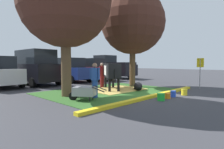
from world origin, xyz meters
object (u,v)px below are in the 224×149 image
(shade_tree_left, at_px, (65,1))
(suv_black, at_px, (36,67))
(cow_holstein, at_px, (111,71))
(calf_lying, at_px, (138,86))
(parking_sign, at_px, (200,67))
(person_visitor_near, at_px, (102,74))
(bucket_orange, at_px, (168,96))
(person_handler, at_px, (95,79))
(shade_tree_right, at_px, (133,23))
(bucket_blue, at_px, (173,94))
(bucket_green, at_px, (161,97))
(sedan_blue, at_px, (70,70))
(sedan_red, at_px, (92,69))
(pickup_truck_black, at_px, (111,67))
(wheelbarrow, at_px, (84,92))
(bucket_yellow, at_px, (184,92))

(shade_tree_left, bearing_deg, suv_black, 79.48)
(suv_black, bearing_deg, cow_holstein, -70.96)
(calf_lying, relative_size, parking_sign, 0.64)
(person_visitor_near, xyz_separation_m, bucket_orange, (-0.52, -4.84, -0.72))
(calf_lying, bearing_deg, person_handler, 179.59)
(parking_sign, bearing_deg, bucket_orange, -177.94)
(shade_tree_right, distance_m, person_visitor_near, 3.99)
(bucket_blue, bearing_deg, parking_sign, 2.12)
(person_handler, relative_size, bucket_green, 4.70)
(person_handler, height_order, sedan_blue, sedan_blue)
(cow_holstein, xyz_separation_m, person_handler, (-2.40, -1.29, -0.29))
(shade_tree_right, xyz_separation_m, person_handler, (-4.43, -1.29, -3.40))
(sedan_red, relative_size, pickup_truck_black, 0.82)
(calf_lying, height_order, sedan_red, sedan_red)
(bucket_green, bearing_deg, sedan_blue, 78.93)
(wheelbarrow, relative_size, bucket_orange, 5.50)
(wheelbarrow, distance_m, sedan_red, 9.69)
(calf_lying, relative_size, suv_black, 0.26)
(person_handler, distance_m, suv_black, 7.09)
(person_handler, distance_m, bucket_green, 2.99)
(person_visitor_near, relative_size, parking_sign, 0.84)
(cow_holstein, relative_size, pickup_truck_black, 0.50)
(calf_lying, distance_m, bucket_yellow, 2.62)
(suv_black, height_order, sedan_blue, suv_black)
(shade_tree_left, relative_size, suv_black, 1.42)
(person_visitor_near, bearing_deg, shade_tree_right, -31.73)
(shade_tree_left, relative_size, calf_lying, 5.49)
(shade_tree_left, distance_m, person_visitor_near, 5.01)
(shade_tree_left, relative_size, bucket_orange, 24.43)
(parking_sign, bearing_deg, person_handler, 160.96)
(bucket_green, height_order, pickup_truck_black, pickup_truck_black)
(cow_holstein, distance_m, bucket_yellow, 4.20)
(calf_lying, bearing_deg, shade_tree_left, 161.73)
(shade_tree_left, xyz_separation_m, shade_tree_right, (5.10, 0.01, -0.18))
(bucket_blue, bearing_deg, sedan_red, 72.18)
(person_visitor_near, height_order, sedan_red, sedan_red)
(bucket_orange, bearing_deg, person_handler, 131.13)
(shade_tree_right, height_order, cow_holstein, shade_tree_right)
(shade_tree_left, relative_size, sedan_red, 1.48)
(sedan_red, distance_m, pickup_truck_black, 3.01)
(shade_tree_left, xyz_separation_m, person_visitor_near, (3.34, 1.10, -3.58))
(shade_tree_right, height_order, bucket_green, shade_tree_right)
(person_handler, relative_size, bucket_blue, 5.53)
(bucket_orange, xyz_separation_m, bucket_yellow, (1.37, -0.17, 0.03))
(bucket_green, relative_size, bucket_yellow, 1.09)
(bucket_yellow, relative_size, sedan_red, 0.07)
(shade_tree_left, height_order, bucket_blue, shade_tree_left)
(bucket_green, bearing_deg, bucket_yellow, -4.76)
(bucket_orange, distance_m, bucket_blue, 0.56)
(cow_holstein, relative_size, person_visitor_near, 1.71)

